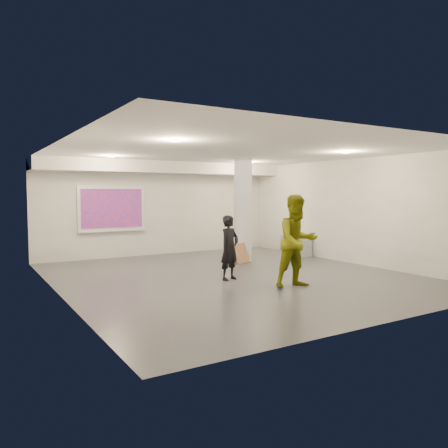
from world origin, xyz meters
TOP-DOWN VIEW (x-y plane):
  - floor at (0.00, 0.00)m, footprint 8.00×9.00m
  - ceiling at (0.00, 0.00)m, footprint 8.00×9.00m
  - wall_back at (0.00, 4.50)m, footprint 8.00×0.01m
  - wall_front at (0.00, -4.50)m, footprint 8.00×0.01m
  - wall_left at (-4.00, 0.00)m, footprint 0.01×9.00m
  - wall_right at (4.00, 0.00)m, footprint 0.01×9.00m
  - soffit_band at (0.00, 3.95)m, footprint 8.00×1.10m
  - downlight_nw at (-2.20, 2.50)m, footprint 0.22×0.22m
  - downlight_ne at (2.20, 2.50)m, footprint 0.22×0.22m
  - downlight_sw at (-2.20, -1.50)m, footprint 0.22×0.22m
  - downlight_se at (2.20, -1.50)m, footprint 0.22×0.22m
  - column at (1.50, 1.80)m, footprint 0.52×0.52m
  - projection_screen at (-1.60, 4.45)m, footprint 2.10×0.13m
  - credenza at (3.72, 2.03)m, footprint 0.47×1.09m
  - papers_stack at (3.77, 1.86)m, footprint 0.26×0.31m
  - postit_pad at (3.76, 2.15)m, footprint 0.30×0.37m
  - cardboard_back at (1.29, 1.50)m, footprint 0.56×0.31m
  - cardboard_front at (1.11, 1.59)m, footprint 0.50×0.30m
  - woman at (-0.29, -0.33)m, footprint 0.63×0.51m
  - man at (0.53, -1.76)m, footprint 1.05×0.86m

SIDE VIEW (x-z plane):
  - floor at x=0.00m, z-range -0.01..0.01m
  - cardboard_front at x=1.11m, z-range 0.00..0.50m
  - cardboard_back at x=1.29m, z-range 0.00..0.59m
  - credenza at x=3.72m, z-range 0.00..0.63m
  - papers_stack at x=3.77m, z-range 0.63..0.65m
  - postit_pad at x=3.76m, z-range 0.63..0.66m
  - woman at x=-0.29m, z-range 0.00..1.50m
  - man at x=0.53m, z-range 0.00..1.98m
  - wall_back at x=0.00m, z-range 0.00..3.00m
  - wall_front at x=0.00m, z-range 0.00..3.00m
  - wall_left at x=-4.00m, z-range 0.00..3.00m
  - wall_right at x=4.00m, z-range 0.00..3.00m
  - column at x=1.50m, z-range 0.00..3.00m
  - projection_screen at x=-1.60m, z-range 0.82..2.24m
  - soffit_band at x=0.00m, z-range 2.64..3.00m
  - downlight_nw at x=-2.20m, z-range 2.97..2.99m
  - downlight_ne at x=2.20m, z-range 2.97..2.99m
  - downlight_sw at x=-2.20m, z-range 2.97..2.99m
  - downlight_se at x=2.20m, z-range 2.97..2.99m
  - ceiling at x=0.00m, z-range 3.00..3.00m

